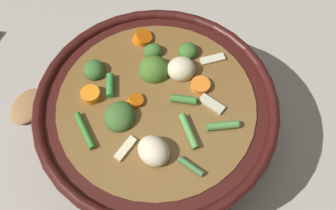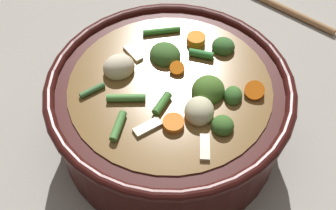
{
  "view_description": "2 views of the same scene",
  "coord_description": "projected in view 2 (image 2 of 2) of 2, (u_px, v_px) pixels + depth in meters",
  "views": [
    {
      "loc": [
        0.24,
        -0.03,
        0.54
      ],
      "look_at": [
        -0.01,
        0.02,
        0.09
      ],
      "focal_mm": 38.81,
      "sensor_mm": 36.0,
      "label": 1
    },
    {
      "loc": [
        -0.04,
        0.37,
        0.54
      ],
      "look_at": [
        0.0,
        0.01,
        0.09
      ],
      "focal_mm": 46.17,
      "sensor_mm": 36.0,
      "label": 2
    }
  ],
  "objects": [
    {
      "name": "cooking_pot",
      "position": [
        170.0,
        109.0,
        0.6
      ],
      "size": [
        0.33,
        0.33,
        0.14
      ],
      "color": "#38110F",
      "rests_on": "ground_plane"
    },
    {
      "name": "ground_plane",
      "position": [
        170.0,
        134.0,
        0.65
      ],
      "size": [
        1.1,
        1.1,
        0.0
      ],
      "primitive_type": "plane",
      "color": "#9E998E"
    },
    {
      "name": "wooden_spoon",
      "position": [
        255.0,
        27.0,
        0.79
      ],
      "size": [
        0.22,
        0.23,
        0.01
      ],
      "color": "#9B6F44",
      "rests_on": "ground_plane"
    }
  ]
}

